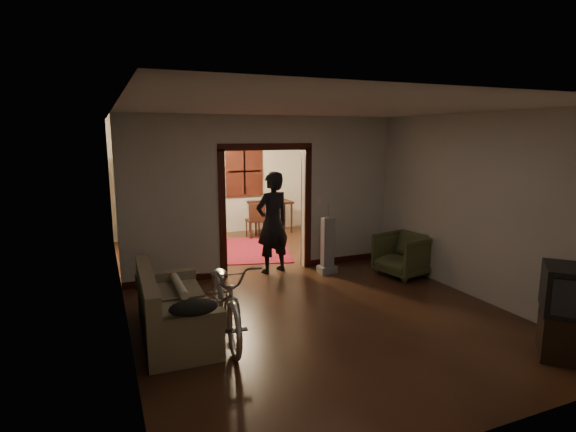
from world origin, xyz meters
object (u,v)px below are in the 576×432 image
person (273,223)px  desk (271,217)px  armchair (403,255)px  locker (163,199)px  bicycle (226,296)px  sofa (176,303)px

person → desk: bearing=-124.8°
armchair → locker: (-3.53, 4.34, 0.63)m
bicycle → armchair: bicycle is taller
desk → bicycle: bearing=-131.6°
bicycle → sofa: bearing=162.5°
bicycle → locker: size_ratio=0.96×
bicycle → desk: (2.62, 5.36, -0.11)m
person → bicycle: bearing=41.6°
locker → sofa: bearing=-109.7°
sofa → bicycle: 0.63m
person → desk: person is taller
locker → desk: size_ratio=1.87×
armchair → desk: desk is taller
bicycle → desk: bearing=69.4°
person → desk: size_ratio=1.72×
armchair → sofa: bearing=-89.3°
bicycle → person: person is taller
sofa → armchair: size_ratio=2.20×
person → locker: (-1.48, 3.26, 0.08)m
bicycle → locker: locker is taller
person → locker: 3.58m
locker → desk: 2.70m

